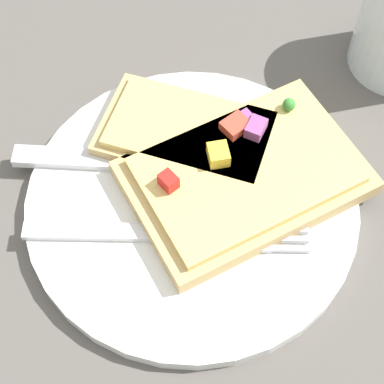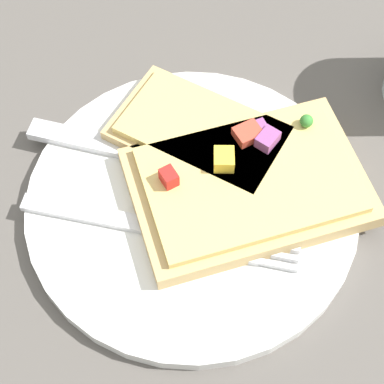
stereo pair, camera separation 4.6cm
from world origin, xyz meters
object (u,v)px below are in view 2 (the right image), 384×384
(fork, at_px, (174,231))
(pizza_slice_corner, at_px, (204,135))
(knife, at_px, (139,152))
(pizza_slice_main, at_px, (248,184))
(plate, at_px, (192,203))

(fork, bearing_deg, pizza_slice_corner, 86.87)
(knife, distance_m, pizza_slice_corner, 0.05)
(pizza_slice_corner, bearing_deg, pizza_slice_main, 155.51)
(plate, distance_m, fork, 0.03)
(plate, distance_m, knife, 0.06)
(plate, height_order, fork, fork)
(plate, xyz_separation_m, knife, (-0.03, -0.05, 0.01))
(knife, xyz_separation_m, pizza_slice_corner, (-0.02, 0.05, 0.01))
(fork, xyz_separation_m, knife, (-0.06, -0.04, 0.00))
(plate, relative_size, knife, 1.17)
(plate, xyz_separation_m, pizza_slice_corner, (-0.05, 0.00, 0.02))
(knife, bearing_deg, pizza_slice_main, -7.52)
(knife, height_order, pizza_slice_corner, pizza_slice_corner)
(fork, relative_size, pizza_slice_main, 1.02)
(plate, relative_size, pizza_slice_corner, 1.60)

